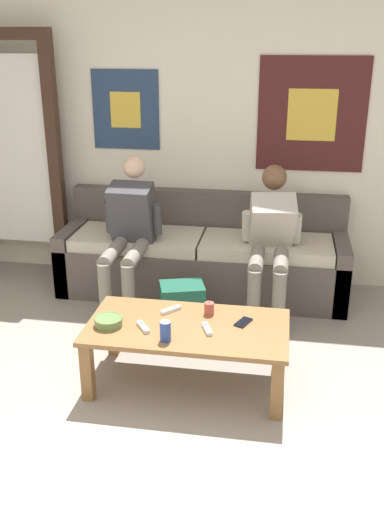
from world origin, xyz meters
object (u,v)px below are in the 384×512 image
at_px(person_seated_teen, 271,237).
at_px(game_controller_near_left, 207,329).
at_px(couch, 203,259).
at_px(person_seated_adult, 129,231).
at_px(coffee_table, 187,334).
at_px(game_controller_far_center, 143,327).
at_px(drink_can_blue, 165,331).
at_px(game_controller_near_right, 171,310).
at_px(backpack, 182,309).
at_px(pillar_candle, 209,308).
at_px(cell_phone, 243,322).
at_px(ceramic_bowl, 108,321).

distance_m(person_seated_teen, game_controller_near_left, 1.21).
height_order(couch, person_seated_adult, person_seated_adult).
xyz_separation_m(coffee_table, game_controller_far_center, (-0.26, -0.09, 0.08)).
xyz_separation_m(drink_can_blue, game_controller_near_left, (0.22, 0.16, -0.05)).
height_order(person_seated_teen, game_controller_near_right, person_seated_teen).
relative_size(backpack, game_controller_far_center, 2.74).
height_order(person_seated_adult, pillar_candle, person_seated_adult).
relative_size(person_seated_teen, game_controller_far_center, 8.24).
height_order(backpack, drink_can_blue, drink_can_blue).
height_order(pillar_candle, game_controller_far_center, pillar_candle).
bearing_deg(person_seated_adult, backpack, -35.84).
xyz_separation_m(backpack, game_controller_near_left, (0.28, -0.72, 0.25)).
height_order(game_controller_near_right, game_controller_far_center, same).
relative_size(game_controller_far_center, cell_phone, 0.91).
bearing_deg(game_controller_near_left, backpack, 111.45).
bearing_deg(person_seated_adult, person_seated_teen, 3.52).
xyz_separation_m(couch, game_controller_far_center, (-0.14, -1.52, 0.13)).
height_order(drink_can_blue, game_controller_far_center, drink_can_blue).
distance_m(couch, game_controller_near_left, 1.50).
height_order(ceramic_bowl, game_controller_near_left, ceramic_bowl).
xyz_separation_m(game_controller_near_left, game_controller_far_center, (-0.39, -0.04, 0.00)).
distance_m(person_seated_teen, cell_phone, 1.04).
bearing_deg(game_controller_near_right, game_controller_far_center, -115.33).
bearing_deg(game_controller_far_center, cell_phone, 16.31).
height_order(ceramic_bowl, pillar_candle, pillar_candle).
bearing_deg(person_seated_teen, backpack, -145.58).
height_order(pillar_candle, drink_can_blue, drink_can_blue).
height_order(person_seated_adult, backpack, person_seated_adult).
relative_size(drink_can_blue, game_controller_far_center, 0.90).
relative_size(coffee_table, game_controller_far_center, 9.06).
bearing_deg(game_controller_near_left, ceramic_bowl, -176.93).
bearing_deg(game_controller_near_right, coffee_table, -50.14).
relative_size(person_seated_adult, person_seated_teen, 1.06).
distance_m(person_seated_teen, game_controller_far_center, 1.40).
height_order(couch, backpack, couch).
distance_m(couch, game_controller_far_center, 1.53).
bearing_deg(game_controller_near_left, game_controller_far_center, -174.23).
relative_size(game_controller_near_right, cell_phone, 0.86).
height_order(person_seated_teen, drink_can_blue, person_seated_teen).
height_order(couch, coffee_table, couch).
bearing_deg(drink_can_blue, ceramic_bowl, 162.09).
bearing_deg(pillar_candle, game_controller_near_left, -85.54).
height_order(coffee_table, game_controller_far_center, game_controller_far_center).
bearing_deg(game_controller_far_center, couch, 84.56).
height_order(couch, pillar_candle, couch).
distance_m(person_seated_teen, pillar_candle, 1.01).
bearing_deg(coffee_table, person_seated_adult, 122.15).
distance_m(backpack, drink_can_blue, 0.93).
bearing_deg(coffee_table, person_seated_teen, 67.21).
xyz_separation_m(game_controller_near_right, game_controller_far_center, (-0.12, -0.26, 0.00)).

